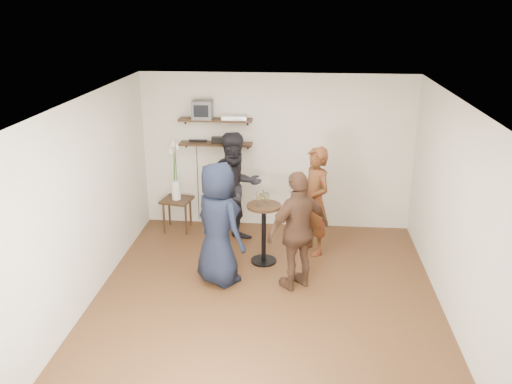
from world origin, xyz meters
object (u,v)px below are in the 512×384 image
person_navy (218,224)px  person_dark (236,189)px  person_brown (298,231)px  crt_monitor (203,109)px  side_table (177,204)px  dvd_deck (235,117)px  radio (218,140)px  drinks_table (264,226)px  person_plaid (315,201)px

person_navy → person_dark: bearing=-51.6°
person_navy → person_brown: size_ratio=1.05×
person_dark → crt_monitor: bearing=98.7°
side_table → person_navy: (0.97, -1.71, 0.40)m
dvd_deck → side_table: size_ratio=0.72×
person_dark → radio: bearing=84.6°
crt_monitor → person_navy: size_ratio=0.19×
drinks_table → person_dark: (-0.49, 0.70, 0.32)m
crt_monitor → person_dark: 1.42m
radio → person_dark: (0.36, -0.64, -0.62)m
person_plaid → person_navy: 1.68m
radio → person_brown: (1.36, -2.01, -0.70)m
drinks_table → dvd_deck: bearing=113.4°
crt_monitor → drinks_table: size_ratio=0.35×
dvd_deck → person_navy: 2.22m
drinks_table → person_dark: size_ratio=0.51×
dvd_deck → crt_monitor: bearing=180.0°
dvd_deck → side_table: dvd_deck is taller
drinks_table → person_brown: 0.88m
crt_monitor → dvd_deck: (0.52, 0.00, -0.12)m
dvd_deck → person_brown: bearing=-61.7°
person_dark → person_navy: (-0.08, -1.33, -0.04)m
person_plaid → crt_monitor: bearing=-145.8°
side_table → drinks_table: size_ratio=0.61×
crt_monitor → dvd_deck: size_ratio=0.80×
radio → side_table: size_ratio=0.40×
dvd_deck → side_table: bearing=-165.1°
side_table → person_plaid: person_plaid is taller
person_plaid → drinks_table: bearing=-90.0°
person_dark → person_brown: bearing=-89.3°
dvd_deck → person_brown: size_ratio=0.24×
dvd_deck → person_plaid: dvd_deck is taller
person_brown → dvd_deck: bearing=-98.3°
crt_monitor → side_table: 1.64m
drinks_table → person_dark: person_dark is taller
person_plaid → person_brown: bearing=-41.4°
crt_monitor → person_dark: crt_monitor is taller
crt_monitor → drinks_table: 2.24m
person_plaid → person_dark: (-1.23, 0.28, 0.07)m
crt_monitor → person_brown: crt_monitor is taller
radio → person_navy: person_navy is taller
person_navy → person_brown: 1.07m
radio → person_plaid: size_ratio=0.13×
person_dark → drinks_table: bearing=-90.0°
side_table → person_dark: (1.05, -0.38, 0.44)m
crt_monitor → drinks_table: bearing=-50.5°
person_navy → side_table: bearing=-18.7°
side_table → dvd_deck: bearing=14.9°
radio → person_brown: bearing=-56.1°
radio → person_brown: person_brown is taller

